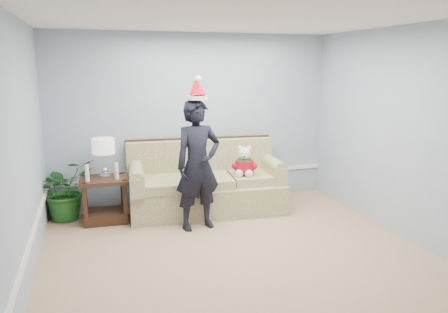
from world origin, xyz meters
The scene contains 10 objects.
room_shell centered at (0.00, 0.00, 1.35)m, with size 4.54×5.04×2.74m.
wainscot_trim centered at (-1.18, 1.18, 0.45)m, with size 4.49×4.99×0.06m.
sofa centered at (0.06, 2.02, 0.38)m, with size 2.38×1.17×1.08m.
side_table centered at (-1.45, 1.97, 0.25)m, with size 0.68×0.58×0.64m.
table_lamp centered at (-1.42, 2.03, 1.06)m, with size 0.31×0.31×0.56m.
candle_pair centered at (-1.47, 1.85, 0.75)m, with size 0.45×0.06×0.23m.
houseplant centered at (-1.98, 2.24, 0.44)m, with size 0.79×0.69×0.88m, color #1B551D.
man centered at (-0.23, 1.33, 0.88)m, with size 0.65×0.42×1.77m, color black.
santa_hat centered at (-0.23, 1.34, 1.90)m, with size 0.29×0.33×0.32m.
teddy_bear centered at (0.61, 1.80, 0.73)m, with size 0.37×0.37×0.46m.
Camera 1 is at (-1.59, -4.23, 2.21)m, focal length 35.00 mm.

